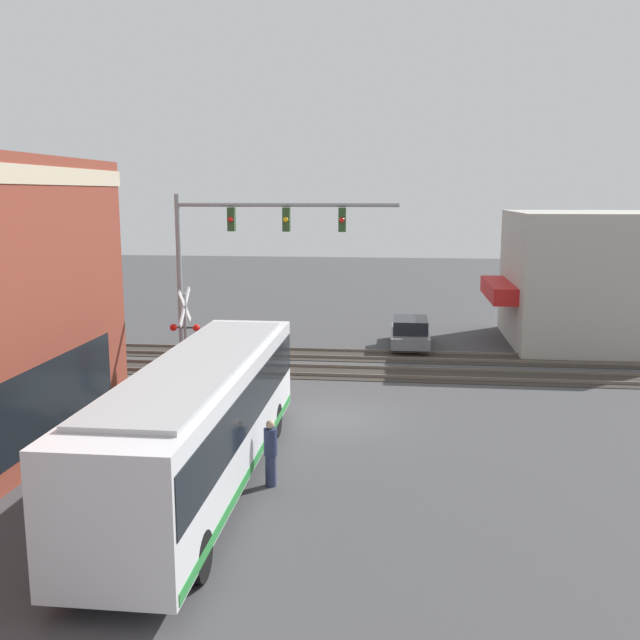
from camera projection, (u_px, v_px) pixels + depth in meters
ground_plane at (335, 418)px, 23.57m from camera, size 120.00×120.00×0.00m
shop_building at (588, 279)px, 34.72m from camera, size 8.05×8.61×6.45m
city_bus at (201, 417)px, 17.74m from camera, size 12.34×2.59×3.29m
traffic_signal_gantry at (244, 243)px, 27.17m from camera, size 0.42×8.56×7.30m
crossing_signal at (185, 328)px, 27.03m from camera, size 1.41×1.18×3.81m
rail_track_near at (348, 372)px, 29.44m from camera, size 2.60×60.00×0.15m
rail_track_far at (353, 355)px, 32.57m from camera, size 2.60×60.00×0.15m
parked_car_grey at (410, 333)px, 34.33m from camera, size 4.42×1.82×1.43m
pedestrian_near_bus at (271, 452)px, 17.94m from camera, size 0.34×0.34×1.73m
pedestrian_at_crossing at (200, 368)px, 26.44m from camera, size 0.34×0.34×1.82m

